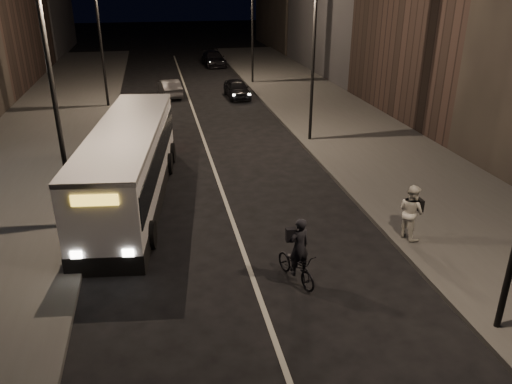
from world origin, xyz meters
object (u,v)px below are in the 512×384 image
car_mid (170,88)px  streetlight_right_far (249,16)px  streetlight_left_far (103,25)px  cyclist_on_bicycle (297,260)px  car_near (237,89)px  city_bus (130,161)px  pedestrian_woman (411,212)px  streetlight_right_mid (309,39)px  car_far (214,59)px  streetlight_left_near (60,77)px

car_mid → streetlight_right_far: bearing=-160.2°
streetlight_left_far → car_mid: streetlight_left_far is taller
cyclist_on_bicycle → car_mid: 25.59m
car_near → city_bus: bearing=-114.5°
cyclist_on_bicycle → pedestrian_woman: (4.37, 1.59, 0.39)m
streetlight_right_mid → car_far: (-1.77, 25.55, -4.67)m
streetlight_right_mid → car_far: size_ratio=1.69×
streetlight_left_near → car_near: bearing=65.4°
streetlight_right_far → cyclist_on_bicycle: streetlight_right_far is taller
streetlight_left_near → cyclist_on_bicycle: bearing=-36.2°
car_near → cyclist_on_bicycle: bearing=-97.3°
streetlight_left_near → car_near: (8.83, 19.27, -4.70)m
car_far → pedestrian_woman: bearing=-89.5°
streetlight_right_far → streetlight_left_near: 26.26m
streetlight_left_far → streetlight_right_mid: bearing=-43.2°
streetlight_left_far → car_mid: bearing=33.5°
streetlight_left_near → city_bus: (1.73, 2.14, -3.71)m
streetlight_left_far → car_far: (8.89, 15.55, -4.67)m
streetlight_left_far → car_far: 18.51m
streetlight_left_far → pedestrian_woman: (10.93, -21.22, -4.26)m
streetlight_left_near → streetlight_left_far: 18.00m
streetlight_right_far → cyclist_on_bicycle: 29.47m
pedestrian_woman → car_near: bearing=-10.7°
streetlight_left_near → pedestrian_woman: streetlight_left_near is taller
pedestrian_woman → city_bus: bearing=43.7°
car_far → city_bus: bearing=-105.5°
cyclist_on_bicycle → car_mid: bearing=77.7°
car_near → car_mid: car_near is taller
city_bus → car_far: 32.23m
streetlight_left_far → streetlight_left_near: bearing=-90.0°
city_bus → car_near: city_bus is taller
city_bus → car_near: 18.56m
car_far → streetlight_right_mid: bearing=-88.7°
city_bus → pedestrian_woman: size_ratio=6.07×
streetlight_right_far → city_bus: streetlight_right_far is taller
cyclist_on_bicycle → car_mid: size_ratio=0.56×
streetlight_right_mid → pedestrian_woman: 12.00m
car_near → streetlight_left_near: bearing=-116.6°
car_mid → cyclist_on_bicycle: bearing=88.8°
streetlight_left_near → car_mid: (4.00, 20.65, -4.73)m
streetlight_left_near → city_bus: bearing=51.1°
streetlight_right_far → car_far: (-1.77, 9.55, -4.67)m
streetlight_left_far → pedestrian_woman: size_ratio=4.30×
streetlight_right_mid → pedestrian_woman: bearing=-88.6°
streetlight_left_far → car_near: bearing=8.2°
cyclist_on_bicycle → car_far: cyclist_on_bicycle is taller
cyclist_on_bicycle → car_far: size_ratio=0.45×
streetlight_left_near → car_mid: streetlight_left_near is taller
city_bus → car_mid: (2.27, 18.50, -1.02)m
streetlight_left_far → pedestrian_woman: bearing=-62.7°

